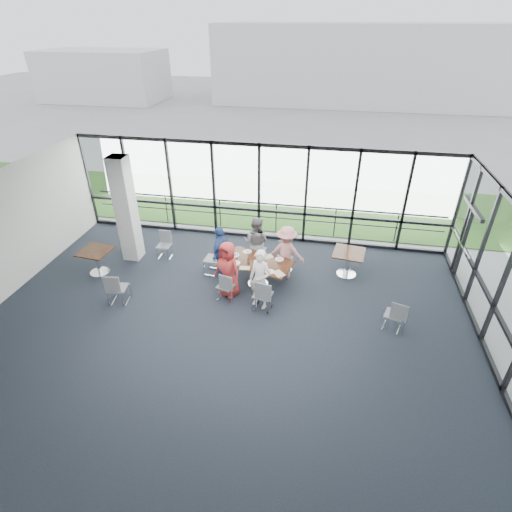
% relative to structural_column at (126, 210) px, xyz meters
% --- Properties ---
extents(floor, '(12.00, 10.00, 0.02)m').
position_rel_structural_column_xyz_m(floor, '(3.60, -3.00, -1.61)').
color(floor, '#1C232B').
rests_on(floor, ground).
extents(ceiling, '(12.00, 10.00, 0.04)m').
position_rel_structural_column_xyz_m(ceiling, '(3.60, -3.00, 1.60)').
color(ceiling, silver).
rests_on(ceiling, ground).
extents(curtain_wall_back, '(12.00, 0.10, 3.20)m').
position_rel_structural_column_xyz_m(curtain_wall_back, '(3.60, 2.00, 0.00)').
color(curtain_wall_back, white).
rests_on(curtain_wall_back, ground).
extents(exit_door, '(0.12, 1.60, 2.10)m').
position_rel_structural_column_xyz_m(exit_door, '(9.60, 0.75, -0.55)').
color(exit_door, black).
rests_on(exit_door, ground).
extents(structural_column, '(0.50, 0.50, 3.20)m').
position_rel_structural_column_xyz_m(structural_column, '(0.00, 0.00, 0.00)').
color(structural_column, silver).
rests_on(structural_column, ground).
extents(apron, '(80.00, 70.00, 0.02)m').
position_rel_structural_column_xyz_m(apron, '(3.60, 7.00, -1.62)').
color(apron, gray).
rests_on(apron, ground).
extents(grass_strip, '(80.00, 5.00, 0.01)m').
position_rel_structural_column_xyz_m(grass_strip, '(3.60, 5.00, -1.59)').
color(grass_strip, '#2A5919').
rests_on(grass_strip, ground).
extents(hangar_main, '(24.00, 10.00, 6.00)m').
position_rel_structural_column_xyz_m(hangar_main, '(7.60, 29.00, 1.40)').
color(hangar_main, silver).
rests_on(hangar_main, ground).
extents(hangar_aux, '(10.00, 6.00, 4.00)m').
position_rel_structural_column_xyz_m(hangar_aux, '(-14.40, 25.00, 0.40)').
color(hangar_aux, silver).
rests_on(hangar_aux, ground).
extents(guard_rail, '(12.00, 0.06, 0.06)m').
position_rel_structural_column_xyz_m(guard_rail, '(3.60, 2.60, -1.10)').
color(guard_rail, '#2D2D33').
rests_on(guard_rail, ground).
extents(main_table, '(2.03, 1.46, 0.75)m').
position_rel_structural_column_xyz_m(main_table, '(4.08, -0.75, -0.98)').
color(main_table, '#321A0F').
rests_on(main_table, ground).
extents(side_table_left, '(0.89, 0.89, 0.75)m').
position_rel_structural_column_xyz_m(side_table_left, '(-0.59, -1.04, -0.97)').
color(side_table_left, '#321A0F').
rests_on(side_table_left, ground).
extents(side_table_right, '(0.97, 0.97, 0.75)m').
position_rel_structural_column_xyz_m(side_table_right, '(6.52, 0.22, -0.97)').
color(side_table_right, '#321A0F').
rests_on(side_table_right, ground).
extents(diner_near_left, '(0.91, 0.77, 1.58)m').
position_rel_structural_column_xyz_m(diner_near_left, '(3.39, -1.34, -0.81)').
color(diner_near_left, red).
rests_on(diner_near_left, ground).
extents(diner_near_right, '(0.71, 0.62, 1.63)m').
position_rel_structural_column_xyz_m(diner_near_right, '(4.31, -1.68, -0.79)').
color(diner_near_right, white).
rests_on(diner_near_right, ground).
extents(diner_far_left, '(0.86, 0.61, 1.61)m').
position_rel_structural_column_xyz_m(diner_far_left, '(3.85, 0.17, -0.79)').
color(diner_far_left, slate).
rests_on(diner_far_left, ground).
extents(diner_far_right, '(1.07, 0.63, 1.59)m').
position_rel_structural_column_xyz_m(diner_far_right, '(4.79, -0.21, -0.81)').
color(diner_far_right, '#D68987').
rests_on(diner_far_right, ground).
extents(diner_end, '(0.66, 0.99, 1.56)m').
position_rel_structural_column_xyz_m(diner_end, '(2.97, -0.48, -0.82)').
color(diner_end, '#32539B').
rests_on(diner_end, ground).
extents(chair_main_nl, '(0.50, 0.50, 0.82)m').
position_rel_structural_column_xyz_m(chair_main_nl, '(3.37, -1.57, -1.19)').
color(chair_main_nl, slate).
rests_on(chair_main_nl, ground).
extents(chair_main_nr, '(0.51, 0.51, 0.90)m').
position_rel_structural_column_xyz_m(chair_main_nr, '(4.40, -1.82, -1.15)').
color(chair_main_nr, slate).
rests_on(chair_main_nr, ground).
extents(chair_main_fl, '(0.57, 0.57, 0.95)m').
position_rel_structural_column_xyz_m(chair_main_fl, '(3.86, 0.32, -1.13)').
color(chair_main_fl, slate).
rests_on(chair_main_fl, ground).
extents(chair_main_fr, '(0.47, 0.47, 0.89)m').
position_rel_structural_column_xyz_m(chair_main_fr, '(4.72, -0.01, -1.16)').
color(chair_main_fr, slate).
rests_on(chair_main_fr, ground).
extents(chair_main_end, '(0.50, 0.50, 0.95)m').
position_rel_structural_column_xyz_m(chair_main_end, '(2.70, -0.42, -1.12)').
color(chair_main_end, slate).
rests_on(chair_main_end, ground).
extents(chair_spare_la, '(0.49, 0.49, 0.88)m').
position_rel_structural_column_xyz_m(chair_spare_la, '(0.67, -2.21, -1.16)').
color(chair_spare_la, slate).
rests_on(chair_spare_la, ground).
extents(chair_spare_lb, '(0.41, 0.41, 0.82)m').
position_rel_structural_column_xyz_m(chair_spare_lb, '(0.97, 0.14, -1.19)').
color(chair_spare_lb, slate).
rests_on(chair_spare_lb, ground).
extents(chair_spare_r, '(0.51, 0.51, 0.83)m').
position_rel_structural_column_xyz_m(chair_spare_r, '(7.58, -1.96, -1.19)').
color(chair_spare_r, slate).
rests_on(chair_spare_r, ground).
extents(plate_nl, '(0.25, 0.25, 0.01)m').
position_rel_structural_column_xyz_m(plate_nl, '(3.51, -0.95, -0.84)').
color(plate_nl, white).
rests_on(plate_nl, main_table).
extents(plate_nr, '(0.24, 0.24, 0.01)m').
position_rel_structural_column_xyz_m(plate_nr, '(4.48, -1.20, -0.84)').
color(plate_nr, white).
rests_on(plate_nr, main_table).
extents(plate_fl, '(0.25, 0.25, 0.01)m').
position_rel_structural_column_xyz_m(plate_fl, '(3.69, -0.30, -0.84)').
color(plate_fl, white).
rests_on(plate_fl, main_table).
extents(plate_fr, '(0.25, 0.25, 0.01)m').
position_rel_structural_column_xyz_m(plate_fr, '(4.64, -0.54, -0.84)').
color(plate_fr, white).
rests_on(plate_fr, main_table).
extents(plate_end, '(0.28, 0.28, 0.01)m').
position_rel_structural_column_xyz_m(plate_end, '(3.37, -0.56, -0.84)').
color(plate_end, white).
rests_on(plate_end, main_table).
extents(tumbler_a, '(0.08, 0.08, 0.15)m').
position_rel_structural_column_xyz_m(tumbler_a, '(3.85, -0.91, -0.77)').
color(tumbler_a, white).
rests_on(tumbler_a, main_table).
extents(tumbler_b, '(0.07, 0.07, 0.14)m').
position_rel_structural_column_xyz_m(tumbler_b, '(4.33, -0.98, -0.78)').
color(tumbler_b, white).
rests_on(tumbler_b, main_table).
extents(tumbler_c, '(0.07, 0.07, 0.14)m').
position_rel_structural_column_xyz_m(tumbler_c, '(4.19, -0.57, -0.78)').
color(tumbler_c, white).
rests_on(tumbler_c, main_table).
extents(tumbler_d, '(0.07, 0.07, 0.13)m').
position_rel_structural_column_xyz_m(tumbler_d, '(3.46, -0.69, -0.78)').
color(tumbler_d, white).
rests_on(tumbler_d, main_table).
extents(menu_a, '(0.30, 0.22, 0.00)m').
position_rel_structural_column_xyz_m(menu_a, '(3.79, -1.14, -0.85)').
color(menu_a, white).
rests_on(menu_a, main_table).
extents(menu_b, '(0.39, 0.40, 0.00)m').
position_rel_structural_column_xyz_m(menu_b, '(4.72, -1.23, -0.85)').
color(menu_b, white).
rests_on(menu_b, main_table).
extents(menu_c, '(0.39, 0.36, 0.00)m').
position_rel_structural_column_xyz_m(menu_c, '(4.29, -0.46, -0.85)').
color(menu_c, white).
rests_on(menu_c, main_table).
extents(condiment_caddy, '(0.10, 0.07, 0.04)m').
position_rel_structural_column_xyz_m(condiment_caddy, '(4.13, -0.73, -0.83)').
color(condiment_caddy, black).
rests_on(condiment_caddy, main_table).
extents(ketchup_bottle, '(0.06, 0.06, 0.18)m').
position_rel_structural_column_xyz_m(ketchup_bottle, '(4.12, -0.69, -0.76)').
color(ketchup_bottle, maroon).
rests_on(ketchup_bottle, main_table).
extents(green_bottle, '(0.05, 0.05, 0.20)m').
position_rel_structural_column_xyz_m(green_bottle, '(4.21, -0.72, -0.75)').
color(green_bottle, '#1B7830').
rests_on(green_bottle, main_table).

